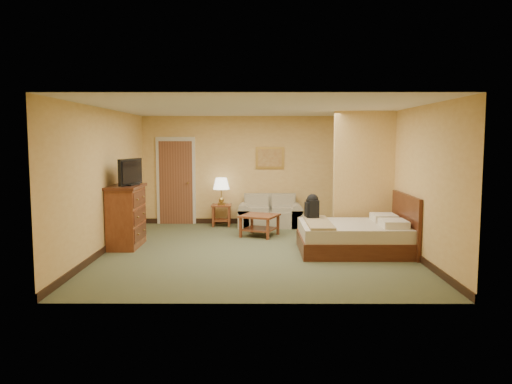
{
  "coord_description": "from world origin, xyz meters",
  "views": [
    {
      "loc": [
        0.02,
        -9.03,
        2.04
      ],
      "look_at": [
        -0.01,
        0.6,
        1.02
      ],
      "focal_mm": 35.0,
      "sensor_mm": 36.0,
      "label": 1
    }
  ],
  "objects_px": {
    "loveseat": "(270,216)",
    "coffee_table": "(260,221)",
    "dresser": "(126,216)",
    "bed": "(356,236)"
  },
  "relations": [
    {
      "from": "loveseat",
      "to": "dresser",
      "type": "bearing_deg",
      "value": -141.34
    },
    {
      "from": "loveseat",
      "to": "coffee_table",
      "type": "height_order",
      "value": "loveseat"
    },
    {
      "from": "bed",
      "to": "dresser",
      "type": "bearing_deg",
      "value": 174.26
    },
    {
      "from": "coffee_table",
      "to": "dresser",
      "type": "distance_m",
      "value": 2.76
    },
    {
      "from": "bed",
      "to": "coffee_table",
      "type": "bearing_deg",
      "value": 139.73
    },
    {
      "from": "dresser",
      "to": "bed",
      "type": "bearing_deg",
      "value": -5.74
    },
    {
      "from": "loveseat",
      "to": "coffee_table",
      "type": "xyz_separation_m",
      "value": [
        -0.25,
        -1.18,
        0.08
      ]
    },
    {
      "from": "loveseat",
      "to": "coffee_table",
      "type": "relative_size",
      "value": 1.62
    },
    {
      "from": "dresser",
      "to": "bed",
      "type": "distance_m",
      "value": 4.33
    },
    {
      "from": "dresser",
      "to": "bed",
      "type": "relative_size",
      "value": 0.6
    }
  ]
}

